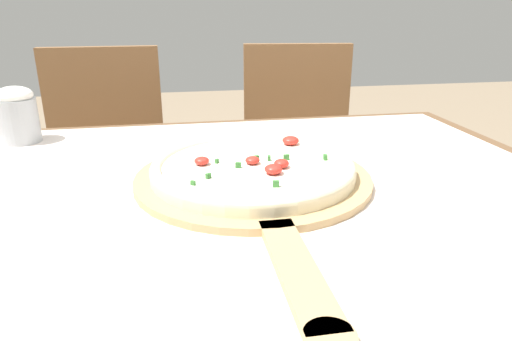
# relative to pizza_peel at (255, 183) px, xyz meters

# --- Properties ---
(dining_table) EXTENTS (1.19, 1.03, 0.74)m
(dining_table) POSITION_rel_pizza_peel_xyz_m (-0.01, -0.04, -0.11)
(dining_table) COLOR brown
(dining_table) RESTS_ON ground_plane
(towel_cloth) EXTENTS (1.11, 0.95, 0.00)m
(towel_cloth) POSITION_rel_pizza_peel_xyz_m (-0.01, -0.04, -0.01)
(towel_cloth) COLOR silver
(towel_cloth) RESTS_ON dining_table
(pizza_peel) EXTENTS (0.40, 0.63, 0.01)m
(pizza_peel) POSITION_rel_pizza_peel_xyz_m (0.00, 0.00, 0.00)
(pizza_peel) COLOR tan
(pizza_peel) RESTS_ON towel_cloth
(pizza) EXTENTS (0.34, 0.34, 0.04)m
(pizza) POSITION_rel_pizza_peel_xyz_m (0.00, 0.02, 0.02)
(pizza) COLOR beige
(pizza) RESTS_ON pizza_peel
(chair_left) EXTENTS (0.41, 0.41, 0.90)m
(chair_left) POSITION_rel_pizza_peel_xyz_m (-0.36, 0.80, -0.23)
(chair_left) COLOR brown
(chair_left) RESTS_ON ground_plane
(chair_right) EXTENTS (0.44, 0.44, 0.90)m
(chair_right) POSITION_rel_pizza_peel_xyz_m (0.30, 0.80, -0.23)
(chair_right) COLOR brown
(chair_right) RESTS_ON ground_plane
(flour_cup) EXTENTS (0.08, 0.08, 0.12)m
(flour_cup) POSITION_rel_pizza_peel_xyz_m (-0.46, 0.34, 0.06)
(flour_cup) COLOR #B2B7BC
(flour_cup) RESTS_ON towel_cloth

